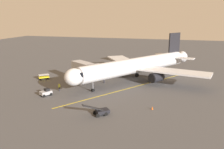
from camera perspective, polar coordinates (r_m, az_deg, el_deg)
ground_plane at (r=62.88m, az=5.64°, el=-1.13°), size 220.00×220.00×0.00m
apron_lead_in_line at (r=55.53m, az=4.66°, el=-3.16°), size 22.72×33.19×0.01m
airplane at (r=60.45m, az=6.03°, el=2.15°), size 30.89×35.34×11.50m
jet_bridge at (r=57.40m, az=-5.75°, el=1.27°), size 10.50×8.25×5.40m
ground_crew_marshaller at (r=54.06m, az=-12.54°, el=-2.96°), size 0.39×0.47×1.71m
ground_crew_wing_walker at (r=59.09m, az=-1.91°, el=-1.17°), size 0.40×0.47×1.71m
tug_near_nose at (r=51.71m, az=-15.57°, el=-4.15°), size 2.46×2.74×1.50m
tug_portside at (r=72.97m, az=7.87°, el=1.50°), size 1.99×2.57×1.50m
baggage_cart_starboard_side at (r=64.96m, az=-16.04°, el=-0.53°), size 2.87×2.78×1.27m
belt_loader_rear_apron at (r=40.50m, az=-2.73°, el=-8.74°), size 4.23×3.93×2.32m
safety_cone_nose_left at (r=43.48m, az=9.64°, el=-7.92°), size 0.32×0.32×0.55m
safety_cone_nose_right at (r=62.59m, az=-11.16°, el=-1.14°), size 0.32×0.32×0.55m
safety_cone_wing_port at (r=42.22m, az=-1.84°, el=-8.40°), size 0.32×0.32×0.55m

